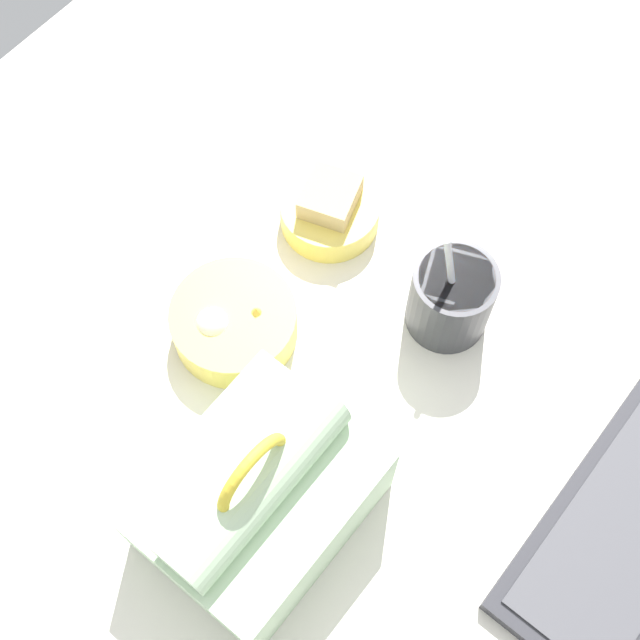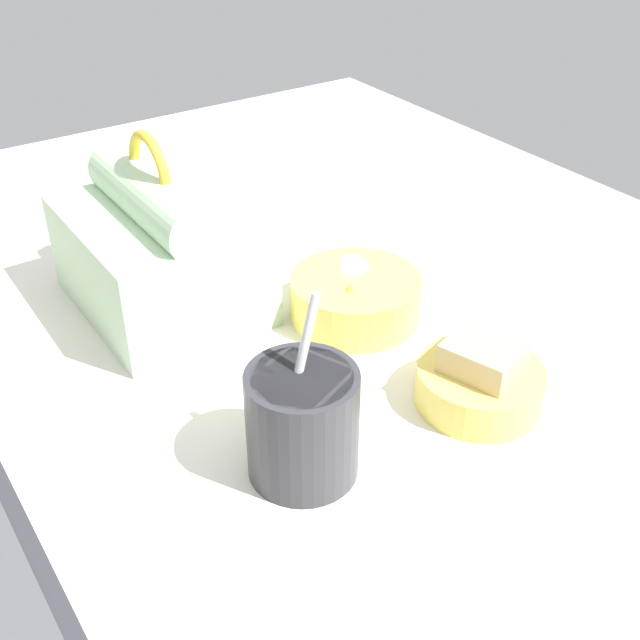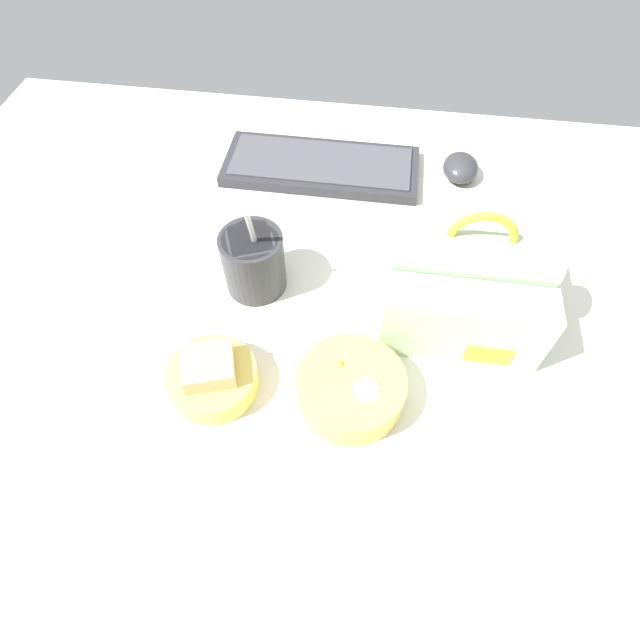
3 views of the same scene
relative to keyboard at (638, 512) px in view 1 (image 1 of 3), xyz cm
name	(u,v)px [view 1 (image 1 of 3)]	position (x,y,z in cm)	size (l,w,h in cm)	color
desk_surface	(326,350)	(5.00, -33.93, -2.02)	(140.00, 110.00, 2.00)	silver
keyboard	(638,512)	(0.00, 0.00, 0.00)	(33.02, 13.45, 2.10)	#2D2D33
lunch_bag	(258,498)	(22.44, -27.71, 5.34)	(20.11, 16.03, 18.47)	#B7D6AD
soup_cup	(451,297)	(-5.56, -26.27, 3.77)	(8.56, 8.56, 15.23)	#333338
bento_bowl_sandwich	(330,210)	(-7.14, -43.21, 1.29)	(10.91, 10.91, 6.18)	#EFD65B
bento_bowl_snacks	(235,322)	(9.61, -42.29, 1.40)	(12.96, 12.96, 5.71)	#EFD65B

